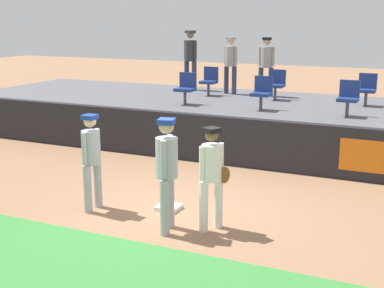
{
  "coord_description": "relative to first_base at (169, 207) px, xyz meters",
  "views": [
    {
      "loc": [
        4.02,
        -7.93,
        3.39
      ],
      "look_at": [
        -0.2,
        1.18,
        1.0
      ],
      "focal_mm": 50.14,
      "sensor_mm": 36.0,
      "label": 1
    }
  ],
  "objects": [
    {
      "name": "player_fielder_home",
      "position": [
        1.06,
        -0.53,
        0.94
      ],
      "size": [
        0.5,
        0.46,
        1.7
      ],
      "rotation": [
        0.0,
        0.0,
        -2.07
      ],
      "color": "white",
      "rests_on": "ground_plane"
    },
    {
      "name": "seat_front_right",
      "position": [
        2.32,
        4.73,
        1.54
      ],
      "size": [
        0.47,
        0.44,
        0.84
      ],
      "color": "#4C4C51",
      "rests_on": "bleacher_platform"
    },
    {
      "name": "first_base",
      "position": [
        0.0,
        0.0,
        0.0
      ],
      "size": [
        0.4,
        0.4,
        0.08
      ],
      "primitive_type": "cube",
      "color": "white",
      "rests_on": "ground_plane"
    },
    {
      "name": "spectator_hooded",
      "position": [
        -3.04,
        7.45,
        2.14
      ],
      "size": [
        0.5,
        0.45,
        1.86
      ],
      "rotation": [
        0.0,
        0.0,
        2.81
      ],
      "color": "#33384C",
      "rests_on": "bleacher_platform"
    },
    {
      "name": "seat_back_left",
      "position": [
        -1.98,
        6.53,
        1.54
      ],
      "size": [
        0.44,
        0.44,
        0.84
      ],
      "color": "#4C4C51",
      "rests_on": "bleacher_platform"
    },
    {
      "name": "player_coach_visitor",
      "position": [
        0.44,
        -0.89,
        1.03
      ],
      "size": [
        0.42,
        0.51,
        1.85
      ],
      "rotation": [
        0.0,
        0.0,
        -1.34
      ],
      "color": "#9EA3AD",
      "rests_on": "ground_plane"
    },
    {
      "name": "seat_front_left",
      "position": [
        -1.9,
        4.73,
        1.54
      ],
      "size": [
        0.48,
        0.44,
        0.84
      ],
      "color": "#4C4C51",
      "rests_on": "bleacher_platform"
    },
    {
      "name": "grass_foreground_strip",
      "position": [
        0.2,
        -2.87,
        -0.04
      ],
      "size": [
        18.0,
        2.8,
        0.01
      ],
      "primitive_type": "cube",
      "color": "#388438",
      "rests_on": "ground_plane"
    },
    {
      "name": "player_runner_visitor",
      "position": [
        -1.23,
        -0.56,
        0.97
      ],
      "size": [
        0.33,
        0.49,
        1.74
      ],
      "rotation": [
        0.0,
        0.0,
        -1.58
      ],
      "color": "#9EA3AD",
      "rests_on": "ground_plane"
    },
    {
      "name": "field_wall",
      "position": [
        0.21,
        3.29,
        0.53
      ],
      "size": [
        18.0,
        0.26,
        1.14
      ],
      "color": "black",
      "rests_on": "ground_plane"
    },
    {
      "name": "ground_plane",
      "position": [
        0.2,
        -0.18,
        -0.04
      ],
      "size": [
        60.0,
        60.0,
        0.0
      ],
      "primitive_type": "plane",
      "color": "#936B4C"
    },
    {
      "name": "bleacher_platform",
      "position": [
        0.2,
        5.86,
        0.51
      ],
      "size": [
        18.0,
        4.8,
        1.1
      ],
      "primitive_type": "cube",
      "color": "#59595E",
      "rests_on": "ground_plane"
    },
    {
      "name": "spectator_casual",
      "position": [
        -1.54,
        7.08,
        2.05
      ],
      "size": [
        0.46,
        0.41,
        1.7
      ],
      "rotation": [
        0.0,
        0.0,
        2.83
      ],
      "color": "#33384C",
      "rests_on": "bleacher_platform"
    },
    {
      "name": "seat_back_right",
      "position": [
        2.5,
        6.53,
        1.54
      ],
      "size": [
        0.46,
        0.44,
        0.84
      ],
      "color": "#4C4C51",
      "rests_on": "bleacher_platform"
    },
    {
      "name": "spectator_capped",
      "position": [
        -0.43,
        7.11,
        2.05
      ],
      "size": [
        0.48,
        0.34,
        1.7
      ],
      "rotation": [
        0.0,
        0.0,
        3.2
      ],
      "color": "#33384C",
      "rests_on": "bleacher_platform"
    },
    {
      "name": "seat_front_center",
      "position": [
        0.21,
        4.73,
        1.54
      ],
      "size": [
        0.46,
        0.44,
        0.84
      ],
      "color": "#4C4C51",
      "rests_on": "bleacher_platform"
    },
    {
      "name": "seat_back_center",
      "position": [
        0.05,
        6.53,
        1.54
      ],
      "size": [
        0.47,
        0.44,
        0.84
      ],
      "color": "#4C4C51",
      "rests_on": "bleacher_platform"
    }
  ]
}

